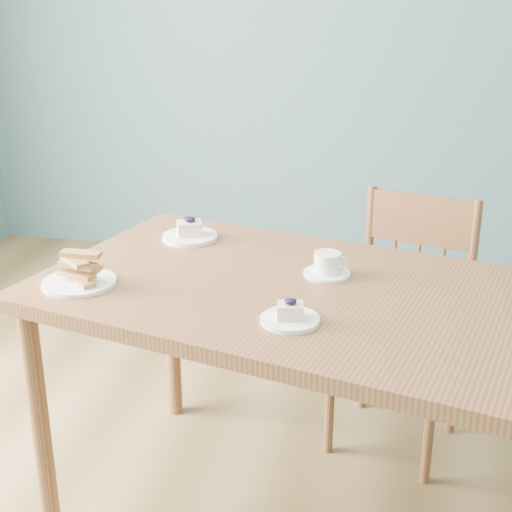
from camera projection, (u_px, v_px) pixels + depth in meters
room at (369, 94)px, 1.62m from camera, size 5.01×5.01×2.71m
dining_table at (304, 315)px, 2.00m from camera, size 1.65×1.19×0.80m
dining_chair at (403, 323)px, 2.52m from camera, size 0.51×0.50×0.91m
cheesecake_plate_near at (290, 316)px, 1.77m from camera, size 0.15×0.15×0.06m
cheesecake_plate_far at (190, 233)px, 2.35m from camera, size 0.18×0.18×0.08m
coffee_cup at (328, 266)px, 2.05m from camera, size 0.14×0.14×0.07m
biscotti_plate at (79, 274)px, 1.99m from camera, size 0.21×0.21×0.10m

